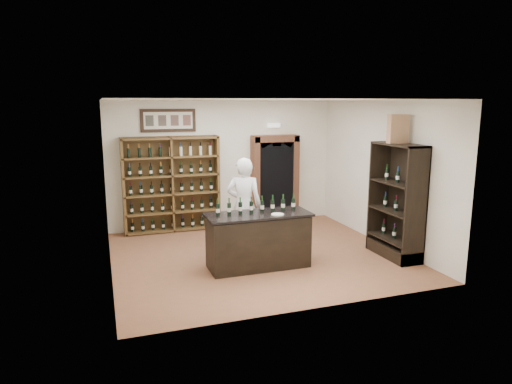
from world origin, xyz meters
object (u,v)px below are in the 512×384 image
at_px(shopkeeper, 244,206).
at_px(wine_crate, 398,129).
at_px(counter_bottle_0, 218,210).
at_px(tasting_counter, 258,241).
at_px(side_cabinet, 397,218).
at_px(wine_shelf, 171,184).

distance_m(shopkeeper, wine_crate, 3.26).
bearing_deg(counter_bottle_0, tasting_counter, -7.20).
bearing_deg(wine_crate, side_cabinet, -39.06).
bearing_deg(tasting_counter, wine_crate, -5.25).
relative_size(side_cabinet, wine_crate, 4.12).
relative_size(side_cabinet, shopkeeper, 1.15).
bearing_deg(wine_crate, shopkeeper, 162.68).
height_order(side_cabinet, shopkeeper, side_cabinet).
bearing_deg(side_cabinet, wine_shelf, 139.79).
relative_size(tasting_counter, side_cabinet, 0.85).
distance_m(tasting_counter, shopkeeper, 1.00).
xyz_separation_m(side_cabinet, shopkeeper, (-2.72, 1.19, 0.20)).
bearing_deg(side_cabinet, tasting_counter, 173.72).
distance_m(wine_shelf, side_cabinet, 5.02).
xyz_separation_m(side_cabinet, wine_crate, (-0.06, 0.05, 1.71)).
height_order(tasting_counter, side_cabinet, side_cabinet).
bearing_deg(tasting_counter, counter_bottle_0, 172.80).
xyz_separation_m(tasting_counter, counter_bottle_0, (-0.72, 0.09, 0.61)).
bearing_deg(shopkeeper, counter_bottle_0, 71.58).
bearing_deg(counter_bottle_0, wine_shelf, 97.62).
xyz_separation_m(wine_shelf, counter_bottle_0, (0.38, -2.84, 0.01)).
height_order(counter_bottle_0, shopkeeper, shopkeeper).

